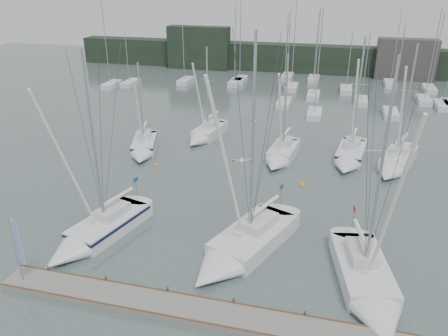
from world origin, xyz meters
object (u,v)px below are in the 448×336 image
object	(u,v)px
sailboat_near_right	(370,291)
sailboat_mid_c	(280,156)
sailboat_mid_d	(349,157)
dock_banner	(17,244)
buoy_b	(303,186)
sailboat_mid_e	(395,164)
sailboat_near_left	(92,236)
sailboat_mid_a	(143,148)
buoy_c	(156,165)
sailboat_near_center	(236,252)
sailboat_mid_b	(204,135)

from	to	relation	value
sailboat_near_right	sailboat_mid_c	distance (m)	20.49
sailboat_mid_d	dock_banner	distance (m)	31.11
sailboat_mid_d	buoy_b	distance (m)	7.50
sailboat_mid_c	sailboat_mid_d	bearing A→B (deg)	18.33
sailboat_mid_d	sailboat_mid_e	distance (m)	4.29
sailboat_near_left	sailboat_mid_e	size ratio (longest dim) A/B	1.13
sailboat_mid_a	dock_banner	distance (m)	21.83
buoy_b	sailboat_mid_d	bearing A→B (deg)	57.42
sailboat_mid_c	sailboat_mid_e	bearing A→B (deg)	10.51
sailboat_mid_d	buoy_c	bearing A→B (deg)	-155.86
dock_banner	sailboat_mid_c	bearing A→B (deg)	77.77
sailboat_near_center	sailboat_mid_a	world-z (taller)	sailboat_near_center
sailboat_near_left	dock_banner	world-z (taller)	sailboat_near_left
sailboat_near_left	sailboat_mid_c	size ratio (longest dim) A/B	1.25
sailboat_mid_c	sailboat_mid_d	distance (m)	6.88
sailboat_near_center	sailboat_mid_e	xyz separation A→B (m)	(11.65, 17.81, 0.01)
sailboat_near_right	dock_banner	world-z (taller)	sailboat_near_right
sailboat_near_right	sailboat_mid_e	size ratio (longest dim) A/B	1.18
sailboat_near_center	sailboat_mid_e	bearing A→B (deg)	78.84
sailboat_mid_e	sailboat_mid_a	bearing A→B (deg)	-157.33
sailboat_mid_b	dock_banner	world-z (taller)	sailboat_mid_b
sailboat_near_left	sailboat_mid_b	distance (m)	21.97
sailboat_near_right	sailboat_mid_b	distance (m)	28.79
sailboat_near_center	sailboat_mid_c	size ratio (longest dim) A/B	1.39
sailboat_near_center	sailboat_mid_a	size ratio (longest dim) A/B	1.56
sailboat_near_right	sailboat_mid_a	size ratio (longest dim) A/B	1.47
sailboat_mid_c	buoy_b	bearing A→B (deg)	-54.40
sailboat_mid_b	dock_banner	distance (m)	27.47
sailboat_near_left	sailboat_near_center	size ratio (longest dim) A/B	0.90
sailboat_mid_e	sailboat_mid_b	bearing A→B (deg)	-171.78
sailboat_mid_d	buoy_b	bearing A→B (deg)	-114.40
sailboat_near_left	sailboat_mid_a	world-z (taller)	sailboat_near_left
sailboat_near_right	buoy_b	bearing A→B (deg)	98.60
sailboat_mid_e	dock_banner	size ratio (longest dim) A/B	2.82
buoy_b	sailboat_mid_e	bearing A→B (deg)	34.31
sailboat_mid_b	buoy_c	size ratio (longest dim) A/B	23.08
sailboat_near_center	buoy_b	bearing A→B (deg)	96.51
sailboat_mid_d	sailboat_near_left	bearing A→B (deg)	-124.71
sailboat_near_right	buoy_c	bearing A→B (deg)	131.34
sailboat_near_right	sailboat_mid_c	xyz separation A→B (m)	(-7.80, 18.95, 0.02)
buoy_c	dock_banner	xyz separation A→B (m)	(-0.63, -19.00, 3.04)
sailboat_near_left	buoy_c	bearing A→B (deg)	108.94
sailboat_mid_a	sailboat_near_right	bearing A→B (deg)	-55.83
sailboat_mid_b	sailboat_mid_d	xyz separation A→B (m)	(16.02, -2.85, 0.06)
buoy_b	dock_banner	bearing A→B (deg)	-130.18
sailboat_mid_c	buoy_c	size ratio (longest dim) A/B	23.89
sailboat_mid_d	buoy_c	xyz separation A→B (m)	(-18.61, -5.32, -0.60)
sailboat_mid_e	dock_banner	distance (m)	33.43
sailboat_near_left	sailboat_mid_a	distance (m)	16.69
sailboat_mid_c	sailboat_mid_b	bearing A→B (deg)	162.26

